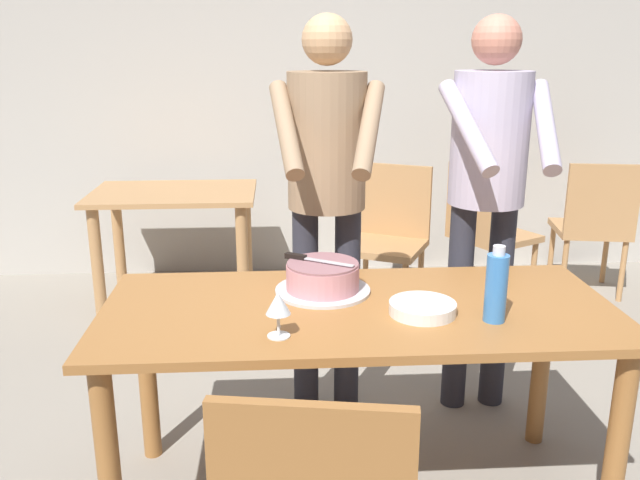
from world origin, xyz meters
The scene contains 13 objects.
back_wall centered at (0.00, 2.67, 1.35)m, with size 10.00×0.12×2.70m, color #BCB7AD.
main_dining_table centered at (0.00, 0.00, 0.64)m, with size 1.73×0.77×0.75m.
cake_on_platter centered at (-0.11, 0.14, 0.80)m, with size 0.34×0.34×0.11m.
cake_knife centered at (-0.17, 0.18, 0.87)m, with size 0.24×0.16×0.02m.
plate_stack centered at (0.20, -0.08, 0.77)m, with size 0.22×0.22×0.04m.
wine_glass_near centered at (-0.27, -0.23, 0.85)m, with size 0.08×0.08×0.14m.
water_bottle centered at (0.42, -0.15, 0.86)m, with size 0.07×0.07×0.25m.
person_cutting_cake centered at (-0.07, 0.60, 1.08)m, with size 0.47×0.56×1.72m.
person_standing_beside centered at (0.62, 0.63, 1.08)m, with size 0.47×0.56×1.72m.
background_table centered at (-0.91, 1.97, 0.58)m, with size 1.00×0.70×0.74m.
background_chair_0 centered at (1.78, 1.97, 0.49)m, with size 0.51×0.51×0.90m.
background_chair_1 centered at (0.41, 1.79, 0.49)m, with size 0.59×0.59×0.90m.
background_chair_2 centered at (1.04, 1.88, 0.49)m, with size 0.60×0.60×0.90m.
Camera 1 is at (-0.27, -2.08, 1.59)m, focal length 37.29 mm.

